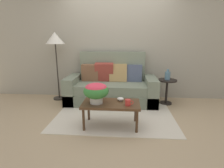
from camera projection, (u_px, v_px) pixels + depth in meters
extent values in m
plane|color=tan|center=(115.00, 115.00, 3.44)|extent=(14.00, 14.00, 0.00)
cube|color=gray|center=(118.00, 39.00, 4.26)|extent=(6.40, 0.12, 2.85)
cube|color=beige|center=(115.00, 114.00, 3.44)|extent=(2.20, 1.64, 0.01)
cube|color=#626B59|center=(111.00, 97.00, 4.08)|extent=(2.02, 0.85, 0.25)
cube|color=slate|center=(111.00, 88.00, 4.00)|extent=(1.53, 0.77, 0.21)
cube|color=slate|center=(112.00, 71.00, 4.28)|extent=(1.53, 0.15, 0.90)
cube|color=slate|center=(73.00, 89.00, 4.10)|extent=(0.24, 0.85, 0.60)
cube|color=slate|center=(151.00, 91.00, 3.97)|extent=(0.24, 0.85, 0.60)
cube|color=brown|center=(90.00, 73.00, 4.16)|extent=(0.39, 0.19, 0.40)
cube|color=#93382D|center=(104.00, 72.00, 4.14)|extent=(0.43, 0.23, 0.44)
cube|color=tan|center=(118.00, 73.00, 4.12)|extent=(0.41, 0.19, 0.42)
cube|color=#4C5670|center=(134.00, 73.00, 4.11)|extent=(0.39, 0.16, 0.39)
cylinder|color=#442D1B|center=(84.00, 120.00, 2.78)|extent=(0.04, 0.04, 0.38)
cylinder|color=#442D1B|center=(137.00, 122.00, 2.72)|extent=(0.04, 0.04, 0.38)
cylinder|color=#442D1B|center=(89.00, 110.00, 3.17)|extent=(0.04, 0.04, 0.38)
cylinder|color=#442D1B|center=(135.00, 112.00, 3.10)|extent=(0.04, 0.04, 0.38)
cube|color=#4C331E|center=(111.00, 104.00, 2.89)|extent=(0.93, 0.49, 0.04)
cylinder|color=black|center=(166.00, 103.00, 4.04)|extent=(0.27, 0.27, 0.03)
cylinder|color=black|center=(167.00, 92.00, 3.97)|extent=(0.05, 0.05, 0.50)
cylinder|color=black|center=(167.00, 80.00, 3.91)|extent=(0.41, 0.41, 0.03)
cylinder|color=#2D2823|center=(59.00, 98.00, 4.35)|extent=(0.28, 0.28, 0.03)
cylinder|color=#2D2823|center=(57.00, 72.00, 4.19)|extent=(0.03, 0.03, 1.29)
cone|color=beige|center=(55.00, 38.00, 4.00)|extent=(0.42, 0.42, 0.26)
cylinder|color=#B7B2A8|center=(96.00, 99.00, 2.86)|extent=(0.21, 0.21, 0.12)
ellipsoid|color=#337533|center=(96.00, 91.00, 2.82)|extent=(0.40, 0.40, 0.24)
ellipsoid|color=#DB384C|center=(96.00, 87.00, 2.81)|extent=(0.34, 0.34, 0.13)
cylinder|color=red|center=(128.00, 102.00, 2.76)|extent=(0.09, 0.09, 0.10)
torus|color=red|center=(131.00, 103.00, 2.75)|extent=(0.07, 0.01, 0.07)
cylinder|color=silver|center=(120.00, 100.00, 2.97)|extent=(0.05, 0.05, 0.02)
ellipsoid|color=silver|center=(121.00, 99.00, 2.97)|extent=(0.11, 0.11, 0.05)
cylinder|color=slate|center=(168.00, 76.00, 3.88)|extent=(0.12, 0.12, 0.17)
cylinder|color=slate|center=(168.00, 71.00, 3.85)|extent=(0.05, 0.05, 0.06)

